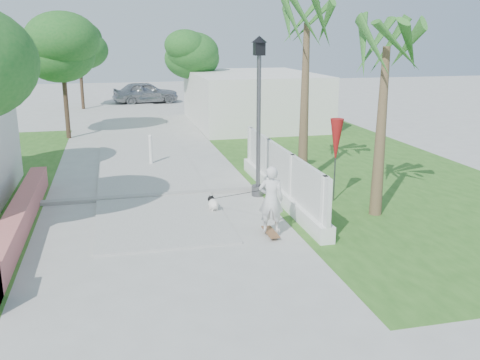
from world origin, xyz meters
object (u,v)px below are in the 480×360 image
object	(u,v)px
patio_umbrella	(336,141)
skateboarder	(242,196)
dog	(213,203)
street_lamp	(259,111)
parked_car	(146,92)
bollard	(151,149)

from	to	relation	value
patio_umbrella	skateboarder	distance (m)	3.32
dog	patio_umbrella	bearing A→B (deg)	-5.97
street_lamp	parked_car	world-z (taller)	street_lamp
patio_umbrella	parked_car	bearing A→B (deg)	98.74
bollard	dog	xyz separation A→B (m)	(1.18, -5.61, -0.37)
street_lamp	skateboarder	distance (m)	2.99
bollard	patio_umbrella	xyz separation A→B (m)	(4.60, -5.50, 1.10)
street_lamp	parked_car	xyz separation A→B (m)	(-1.70, 22.43, -1.70)
patio_umbrella	dog	world-z (taller)	patio_umbrella
patio_umbrella	skateboarder	bearing A→B (deg)	-156.99
parked_car	street_lamp	bearing A→B (deg)	175.18
street_lamp	bollard	distance (m)	5.56
street_lamp	patio_umbrella	bearing A→B (deg)	-27.76
bollard	parked_car	world-z (taller)	parked_car
bollard	dog	size ratio (longest dim) A/B	1.87
parked_car	patio_umbrella	bearing A→B (deg)	179.58
bollard	patio_umbrella	bearing A→B (deg)	-50.09
street_lamp	bollard	bearing A→B (deg)	120.96
bollard	skateboarder	size ratio (longest dim) A/B	0.42
street_lamp	dog	distance (m)	2.90
skateboarder	dog	size ratio (longest dim) A/B	4.47
skateboarder	dog	xyz separation A→B (m)	(-0.49, 1.13, -0.51)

